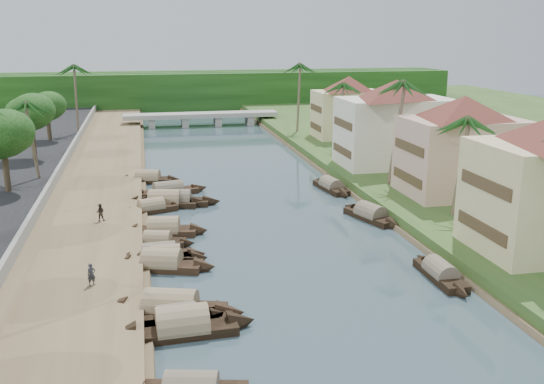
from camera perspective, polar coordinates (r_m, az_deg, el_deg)
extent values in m
plane|color=#374B53|center=(44.04, 2.59, -7.65)|extent=(220.00, 220.00, 0.00)
cube|color=brown|center=(61.83, -16.78, -1.21)|extent=(10.00, 180.00, 0.80)
cube|color=#2C5220|center=(68.18, 13.91, 0.64)|extent=(16.00, 180.00, 1.20)
cube|color=gray|center=(62.10, -20.70, -0.57)|extent=(0.40, 180.00, 1.10)
cube|color=#11330E|center=(135.34, -7.67, 9.30)|extent=(120.00, 4.00, 8.00)
cube|color=#11330E|center=(140.31, -7.84, 9.48)|extent=(120.00, 4.00, 8.00)
cube|color=#11330E|center=(145.27, -7.99, 9.66)|extent=(120.00, 4.00, 8.00)
cube|color=gray|center=(112.80, -6.69, 7.21)|extent=(28.00, 4.00, 0.80)
cube|color=gray|center=(112.48, -11.27, 6.44)|extent=(1.20, 3.50, 1.80)
cube|color=gray|center=(112.71, -8.20, 6.59)|extent=(1.20, 3.50, 1.80)
cube|color=gray|center=(113.26, -5.15, 6.72)|extent=(1.20, 3.50, 1.80)
cube|color=gray|center=(114.13, -2.14, 6.83)|extent=(1.20, 3.50, 1.80)
cube|color=#4B3823|center=(46.10, 19.09, -3.21)|extent=(0.10, 6.40, 0.90)
cube|color=#4B3823|center=(45.26, 19.43, 0.65)|extent=(0.10, 6.40, 0.90)
cube|color=tan|center=(62.53, 17.35, 3.22)|extent=(11.00, 8.00, 7.50)
pyramid|color=maroon|center=(61.79, 17.69, 7.62)|extent=(14.11, 14.11, 2.20)
cube|color=#4B3823|center=(60.43, 12.61, 1.33)|extent=(0.10, 6.40, 0.90)
cube|color=#4B3823|center=(59.81, 12.77, 4.12)|extent=(0.10, 6.40, 0.90)
cube|color=#EDE8CF|center=(74.39, 11.47, 5.56)|extent=(13.00, 8.00, 8.00)
pyramid|color=maroon|center=(73.76, 11.67, 9.47)|extent=(15.59, 15.59, 2.20)
cube|color=#4B3823|center=(72.40, 6.61, 3.90)|extent=(0.10, 6.40, 0.90)
cube|color=#4B3823|center=(71.87, 6.68, 6.41)|extent=(0.10, 6.40, 0.90)
cube|color=beige|center=(93.27, 7.16, 7.27)|extent=(10.00, 7.00, 7.00)
pyramid|color=maroon|center=(92.78, 7.25, 10.09)|extent=(12.62, 12.62, 2.20)
cube|color=#4B3823|center=(91.99, 4.13, 6.14)|extent=(0.10, 5.60, 0.90)
cube|color=#4B3823|center=(91.61, 4.16, 7.87)|extent=(0.10, 5.60, 0.90)
cube|color=black|center=(36.09, -8.41, -12.79)|extent=(6.35, 2.52, 0.70)
cone|color=black|center=(36.51, -2.87, -12.15)|extent=(1.92, 2.09, 2.21)
cone|color=black|center=(35.93, -14.07, -13.09)|extent=(1.92, 2.09, 2.21)
cylinder|color=#9B7E62|center=(35.92, -8.43, -12.25)|extent=(4.88, 2.54, 2.32)
cube|color=black|center=(38.40, -9.50, -11.05)|extent=(7.06, 4.05, 0.70)
cone|color=black|center=(37.61, -3.87, -11.31)|extent=(2.42, 2.39, 2.11)
cone|color=black|center=(39.47, -14.85, -10.50)|extent=(2.42, 2.39, 2.11)
cylinder|color=#9B7E62|center=(38.24, -9.52, -10.54)|extent=(5.57, 3.65, 2.19)
cube|color=black|center=(37.04, -8.94, -12.05)|extent=(4.98, 1.93, 0.70)
cone|color=black|center=(37.38, -4.75, -11.51)|extent=(1.51, 1.50, 1.56)
cone|color=black|center=(36.82, -13.22, -12.31)|extent=(1.51, 1.50, 1.56)
cylinder|color=gray|center=(36.87, -8.97, -11.52)|extent=(3.84, 1.90, 1.62)
cube|color=black|center=(45.35, -10.29, -6.93)|extent=(6.15, 3.65, 0.70)
cone|color=black|center=(44.56, -6.26, -7.06)|extent=(2.15, 2.21, 1.96)
cone|color=black|center=(46.29, -14.18, -6.59)|extent=(2.15, 2.21, 1.96)
cylinder|color=#9B7E62|center=(45.21, -10.31, -6.48)|extent=(4.86, 3.31, 2.05)
cube|color=black|center=(46.39, -9.96, -6.41)|extent=(4.75, 2.19, 0.70)
cone|color=black|center=(46.27, -6.78, -6.23)|extent=(1.51, 1.72, 1.75)
cone|color=black|center=(46.59, -13.13, -6.38)|extent=(1.51, 1.72, 1.75)
cylinder|color=#9B7E62|center=(46.25, -9.98, -5.97)|extent=(3.68, 2.17, 1.85)
cube|color=black|center=(46.82, -10.56, -6.23)|extent=(5.24, 2.04, 0.70)
cone|color=black|center=(47.01, -7.04, -5.89)|extent=(1.57, 1.72, 1.83)
cone|color=black|center=(46.74, -14.10, -6.37)|extent=(1.57, 1.72, 1.83)
cylinder|color=gray|center=(46.68, -10.58, -5.80)|extent=(4.02, 2.07, 1.93)
cube|color=black|center=(50.16, -10.70, -4.79)|extent=(4.70, 2.60, 0.70)
cone|color=black|center=(49.56, -7.91, -4.81)|extent=(1.59, 1.58, 1.41)
cone|color=black|center=(50.81, -13.43, -4.59)|extent=(1.59, 1.58, 1.41)
cylinder|color=#9B7E62|center=(50.03, -10.72, -4.38)|extent=(3.70, 2.36, 1.47)
cube|color=black|center=(52.77, -10.12, -3.77)|extent=(5.75, 2.92, 0.70)
cone|color=black|center=(52.43, -6.82, -3.67)|extent=(1.90, 2.08, 2.01)
cone|color=black|center=(53.24, -13.39, -3.69)|extent=(1.90, 2.08, 2.01)
cylinder|color=#9B7E62|center=(52.65, -10.14, -3.37)|extent=(4.48, 2.79, 2.13)
cube|color=black|center=(61.48, -9.16, -1.04)|extent=(7.04, 3.19, 0.70)
cone|color=black|center=(61.09, -5.65, -0.94)|extent=(2.23, 2.13, 2.04)
cone|color=black|center=(62.05, -12.62, -0.99)|extent=(2.23, 2.13, 2.04)
cylinder|color=gray|center=(61.38, -9.17, -0.70)|extent=(5.48, 2.98, 2.10)
cube|color=black|center=(59.39, -11.28, -1.71)|extent=(5.23, 3.10, 0.70)
cone|color=black|center=(60.27, -8.81, -1.27)|extent=(1.82, 1.84, 1.62)
cone|color=black|center=(58.59, -13.83, -2.01)|extent=(1.82, 1.84, 1.62)
cylinder|color=#9B7E62|center=(59.29, -11.30, -1.36)|extent=(4.14, 2.80, 1.69)
cube|color=black|center=(61.26, -10.06, -1.14)|extent=(6.76, 3.46, 0.70)
cone|color=black|center=(60.74, -6.73, -1.07)|extent=(2.23, 2.33, 2.19)
cone|color=black|center=(61.94, -13.33, -1.06)|extent=(2.23, 2.33, 2.19)
cylinder|color=#9B7E62|center=(61.16, -10.07, -0.79)|extent=(5.29, 3.24, 2.30)
cube|color=black|center=(65.49, -9.74, -0.08)|extent=(6.66, 3.25, 0.70)
cone|color=black|center=(66.48, -6.79, 0.33)|extent=(2.14, 1.99, 1.81)
cone|color=black|center=(64.63, -12.78, -0.36)|extent=(2.14, 1.99, 1.81)
cylinder|color=gray|center=(65.39, -9.75, 0.24)|extent=(5.20, 2.96, 1.86)
cube|color=black|center=(71.20, -11.58, 1.04)|extent=(5.92, 3.11, 0.70)
cone|color=black|center=(70.53, -9.11, 1.09)|extent=(1.97, 1.99, 1.83)
cone|color=black|center=(71.95, -14.02, 1.11)|extent=(1.97, 1.99, 1.83)
cylinder|color=#9B7E62|center=(71.11, -11.60, 1.33)|extent=(4.64, 2.87, 1.91)
cube|color=black|center=(44.55, 15.55, -7.66)|extent=(1.65, 5.67, 0.70)
cone|color=black|center=(47.13, 13.84, -6.17)|extent=(1.46, 1.61, 1.63)
cone|color=black|center=(41.99, 17.49, -9.11)|extent=(1.46, 1.61, 1.63)
cylinder|color=gray|center=(44.41, 15.58, -7.20)|extent=(1.71, 4.33, 1.67)
cube|color=black|center=(56.82, 9.27, -2.37)|extent=(3.65, 6.19, 0.70)
cone|color=black|center=(59.23, 7.26, -1.50)|extent=(2.14, 2.14, 1.87)
cone|color=black|center=(54.46, 11.47, -3.16)|extent=(2.14, 2.14, 1.87)
cylinder|color=gray|center=(56.71, 9.29, -2.01)|extent=(3.28, 4.89, 1.95)
cube|color=black|center=(66.68, 5.57, 0.34)|extent=(2.59, 6.11, 0.70)
cone|color=black|center=(69.52, 4.37, 1.04)|extent=(1.77, 1.89, 1.72)
cone|color=black|center=(63.83, 6.88, -0.29)|extent=(1.77, 1.89, 1.72)
cylinder|color=gray|center=(66.58, 5.58, 0.65)|extent=(2.44, 4.74, 1.76)
cube|color=black|center=(39.00, -10.22, -10.83)|extent=(4.05, 2.19, 0.35)
cone|color=black|center=(38.40, -6.97, -11.12)|extent=(1.24, 1.17, 0.89)
cone|color=black|center=(39.72, -13.35, -10.51)|extent=(1.24, 1.17, 0.89)
cube|color=black|center=(66.27, -11.87, -0.10)|extent=(4.32, 1.24, 0.35)
cone|color=black|center=(66.51, -9.82, 0.06)|extent=(1.14, 0.95, 0.85)
cone|color=black|center=(66.11, -13.94, -0.26)|extent=(1.14, 0.95, 0.85)
cylinder|color=#745F4D|center=(54.79, 17.10, 2.23)|extent=(1.30, 0.36, 8.55)
sphere|color=#1B4A18|center=(54.08, 17.43, 6.48)|extent=(3.20, 3.20, 3.20)
cylinder|color=#745F4D|center=(64.56, 11.35, 5.44)|extent=(1.66, 0.36, 10.76)
sphere|color=#1B4A18|center=(63.94, 11.59, 10.02)|extent=(3.20, 3.20, 3.20)
cylinder|color=#745F4D|center=(83.79, 6.50, 7.10)|extent=(0.70, 0.36, 8.92)
sphere|color=#1B4A18|center=(83.33, 6.58, 10.02)|extent=(3.20, 3.20, 3.20)
cylinder|color=#745F4D|center=(69.80, -21.50, 4.50)|extent=(1.02, 0.36, 8.27)
sphere|color=#1B4A18|center=(69.27, -21.81, 7.73)|extent=(3.20, 3.20, 3.20)
cylinder|color=#745F4D|center=(98.14, 2.46, 8.84)|extent=(0.75, 0.36, 10.73)
sphere|color=#1B4A18|center=(97.73, 2.50, 11.85)|extent=(3.20, 3.20, 3.20)
cylinder|color=#745F4D|center=(99.71, -17.97, 8.28)|extent=(0.51, 0.36, 10.48)
sphere|color=#1B4A18|center=(99.32, -18.21, 11.16)|extent=(3.20, 3.20, 3.20)
cylinder|color=#4C3C2B|center=(65.64, -23.72, 1.71)|extent=(0.60, 0.60, 3.94)
ellipsoid|color=#11330E|center=(64.96, -24.06, 4.94)|extent=(5.52, 5.52, 4.54)
cylinder|color=#4C3C2B|center=(81.45, -21.53, 4.29)|extent=(0.60, 0.60, 3.98)
ellipsoid|color=#11330E|center=(80.91, -21.78, 6.93)|extent=(5.28, 5.28, 4.34)
cylinder|color=#4C3C2B|center=(94.71, -20.25, 5.58)|extent=(0.60, 0.60, 3.38)
ellipsoid|color=#11330E|center=(94.30, -20.43, 7.51)|extent=(4.86, 4.86, 4.00)
cylinder|color=#4C3C2B|center=(77.68, 14.52, 3.97)|extent=(0.60, 0.60, 3.28)
ellipsoid|color=#11330E|center=(77.18, 14.67, 6.26)|extent=(4.73, 4.73, 3.89)
imported|color=#2A2B33|center=(41.47, -16.64, -7.45)|extent=(0.65, 0.55, 1.50)
imported|color=#302921|center=(54.98, -15.87, -1.85)|extent=(0.79, 0.63, 1.55)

